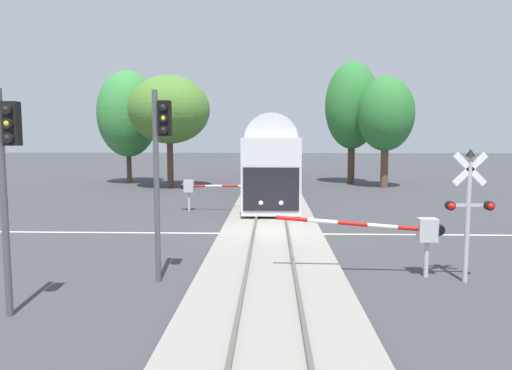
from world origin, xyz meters
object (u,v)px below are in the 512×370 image
object	(u,v)px
crossing_signal_mast	(469,202)
traffic_signal_median	(160,155)
pine_left_background	(128,114)
elm_centre_background	(352,106)
crossing_gate_near	(411,230)
oak_far_right	(386,114)
crossing_gate_far	(198,187)
commuter_train	(271,154)
traffic_signal_near_left	(7,166)
oak_behind_train	(169,110)

from	to	relation	value
crossing_signal_mast	traffic_signal_median	world-z (taller)	traffic_signal_median
pine_left_background	elm_centre_background	distance (m)	20.54
crossing_gate_near	oak_far_right	distance (m)	26.78
crossing_gate_far	pine_left_background	xyz separation A→B (m)	(-8.99, 16.32, 4.98)
commuter_train	traffic_signal_median	world-z (taller)	traffic_signal_median
elm_centre_background	commuter_train	bearing A→B (deg)	-159.85
crossing_gate_far	traffic_signal_near_left	xyz separation A→B (m)	(-1.87, -16.04, 2.19)
oak_behind_train	oak_far_right	bearing A→B (deg)	3.17
commuter_train	elm_centre_background	xyz separation A→B (m)	(7.34, 2.69, 4.28)
crossing_signal_mast	traffic_signal_median	xyz separation A→B (m)	(-8.85, -0.25, 1.34)
commuter_train	elm_centre_background	distance (m)	8.92
crossing_gate_far	pine_left_background	bearing A→B (deg)	118.85
crossing_signal_mast	elm_centre_background	distance (m)	30.21
commuter_train	oak_behind_train	bearing A→B (deg)	-168.20
oak_behind_train	commuter_train	bearing A→B (deg)	11.80
pine_left_background	oak_far_right	world-z (taller)	pine_left_background
traffic_signal_near_left	elm_centre_background	xyz separation A→B (m)	(13.40, 32.79, 3.50)
traffic_signal_median	oak_far_right	xyz separation A→B (m)	(12.71, 26.59, 2.44)
crossing_gate_near	crossing_signal_mast	bearing A→B (deg)	-19.47
elm_centre_background	crossing_gate_near	bearing A→B (deg)	-96.07
pine_left_background	oak_behind_train	xyz separation A→B (m)	(4.72, -4.03, 0.13)
pine_left_background	elm_centre_background	world-z (taller)	elm_centre_background
crossing_gate_far	oak_behind_train	xyz separation A→B (m)	(-4.27, 12.29, 5.11)
commuter_train	crossing_gate_far	world-z (taller)	commuter_train
crossing_gate_near	crossing_signal_mast	size ratio (longest dim) A/B	1.31
oak_behind_train	crossing_gate_near	bearing A→B (deg)	-62.93
crossing_gate_near	elm_centre_background	size ratio (longest dim) A/B	0.46
traffic_signal_median	pine_left_background	bearing A→B (deg)	108.69
elm_centre_background	crossing_signal_mast	bearing A→B (deg)	-93.17
traffic_signal_near_left	oak_far_right	world-z (taller)	oak_far_right
crossing_gate_near	traffic_signal_median	size ratio (longest dim) A/B	0.92
crossing_gate_near	pine_left_background	size ratio (longest dim) A/B	0.50
traffic_signal_median	traffic_signal_near_left	world-z (taller)	traffic_signal_median
crossing_gate_near	elm_centre_background	xyz separation A→B (m)	(3.11, 29.28, 5.65)
oak_far_right	traffic_signal_median	bearing A→B (deg)	-115.56
crossing_gate_far	traffic_signal_median	xyz separation A→B (m)	(1.03, -13.30, 2.33)
crossing_signal_mast	traffic_signal_near_left	size ratio (longest dim) A/B	0.73
commuter_train	traffic_signal_near_left	world-z (taller)	commuter_train
crossing_gate_near	crossing_signal_mast	distance (m)	1.82
crossing_gate_near	crossing_gate_far	world-z (taller)	crossing_gate_near
crossing_signal_mast	oak_far_right	bearing A→B (deg)	81.66
commuter_train	elm_centre_background	size ratio (longest dim) A/B	3.47
commuter_train	crossing_gate_near	xyz separation A→B (m)	(4.23, -26.59, -1.36)
traffic_signal_near_left	crossing_signal_mast	bearing A→B (deg)	14.30
traffic_signal_near_left	elm_centre_background	world-z (taller)	elm_centre_background
crossing_gate_far	elm_centre_background	xyz separation A→B (m)	(11.53, 16.76, 5.68)
commuter_train	crossing_signal_mast	world-z (taller)	commuter_train
crossing_signal_mast	crossing_gate_far	xyz separation A→B (m)	(-9.88, 13.05, -0.99)
traffic_signal_median	oak_behind_train	distance (m)	26.28
crossing_signal_mast	elm_centre_background	xyz separation A→B (m)	(1.65, 29.80, 4.69)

